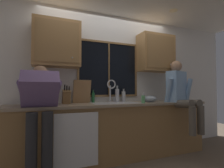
{
  "coord_description": "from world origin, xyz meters",
  "views": [
    {
      "loc": [
        -1.16,
        -2.98,
        1.14
      ],
      "look_at": [
        -0.06,
        -0.3,
        1.24
      ],
      "focal_mm": 27.75,
      "sensor_mm": 36.0,
      "label": 1
    }
  ],
  "objects": [
    {
      "name": "bottle_amber_small",
      "position": [
        0.27,
        -0.07,
        1.02
      ],
      "size": [
        0.07,
        0.07,
        0.25
      ],
      "color": "#B7B7BC",
      "rests_on": "countertop"
    },
    {
      "name": "knife_block",
      "position": [
        -0.79,
        -0.19,
        1.03
      ],
      "size": [
        0.12,
        0.18,
        0.32
      ],
      "color": "olive",
      "rests_on": "countertop"
    },
    {
      "name": "upper_cabinet_left",
      "position": [
        -0.94,
        -0.17,
        1.86
      ],
      "size": [
        0.71,
        0.36,
        0.72
      ],
      "color": "#A87A47"
    },
    {
      "name": "ceiling_downlight_right",
      "position": [
        1.0,
        -0.6,
        2.54
      ],
      "size": [
        0.14,
        0.14,
        0.01
      ],
      "primitive_type": "cylinder",
      "color": "#FFEAB2"
    },
    {
      "name": "upper_cabinet_right",
      "position": [
        0.93,
        -0.17,
        1.86
      ],
      "size": [
        0.71,
        0.36,
        0.72
      ],
      "color": "#A87A47"
    },
    {
      "name": "window_frame_left",
      "position": [
        -0.58,
        -0.02,
        1.52
      ],
      "size": [
        0.03,
        0.02,
        0.95
      ],
      "primitive_type": "cube",
      "color": "brown"
    },
    {
      "name": "sink",
      "position": [
        -0.01,
        -0.3,
        0.82
      ],
      "size": [
        0.8,
        0.46,
        0.21
      ],
      "color": "#B7B7BC",
      "rests_on": "lower_cabinet_run"
    },
    {
      "name": "cutting_board",
      "position": [
        -0.52,
        -0.09,
        1.11
      ],
      "size": [
        0.29,
        0.1,
        0.39
      ],
      "primitive_type": "cube",
      "rotation": [
        0.21,
        0.0,
        0.0
      ],
      "color": "#997047",
      "rests_on": "countertop"
    },
    {
      "name": "soap_dispenser",
      "position": [
        0.41,
        -0.51,
        0.99
      ],
      "size": [
        0.06,
        0.07,
        0.18
      ],
      "color": "#59A566",
      "rests_on": "countertop"
    },
    {
      "name": "person_standing",
      "position": [
        -1.17,
        -0.58,
        0.94
      ],
      "size": [
        0.53,
        0.72,
        1.49
      ],
      "color": "#262628",
      "rests_on": "floor"
    },
    {
      "name": "window_frame_right",
      "position": [
        0.56,
        -0.02,
        1.52
      ],
      "size": [
        0.03,
        0.02,
        0.95
      ],
      "primitive_type": "cube",
      "color": "brown"
    },
    {
      "name": "faucet",
      "position": [
        -0.0,
        -0.12,
        1.17
      ],
      "size": [
        0.18,
        0.09,
        0.4
      ],
      "color": "silver",
      "rests_on": "countertop"
    },
    {
      "name": "bottle_tall_clear",
      "position": [
        0.11,
        -0.12,
        1.05
      ],
      "size": [
        0.07,
        0.07,
        0.31
      ],
      "color": "#B7B7BC",
      "rests_on": "countertop"
    },
    {
      "name": "bottle_green_glass",
      "position": [
        -0.32,
        -0.07,
        1.01
      ],
      "size": [
        0.06,
        0.06,
        0.22
      ],
      "color": "#1E592D",
      "rests_on": "countertop"
    },
    {
      "name": "window_mullion_center",
      "position": [
        -0.01,
        -0.02,
        1.52
      ],
      "size": [
        0.02,
        0.02,
        0.95
      ],
      "primitive_type": "cube",
      "color": "brown"
    },
    {
      "name": "countertop",
      "position": [
        0.0,
        -0.31,
        0.9
      ],
      "size": [
        3.38,
        0.62,
        0.04
      ],
      "primitive_type": "cube",
      "color": "gray",
      "rests_on": "lower_cabinet_run"
    },
    {
      "name": "mixing_bowl",
      "position": [
        0.66,
        -0.33,
        0.97
      ],
      "size": [
        0.24,
        0.24,
        0.12
      ],
      "primitive_type": "ellipsoid",
      "color": "#8C99A8",
      "rests_on": "countertop"
    },
    {
      "name": "window_glass",
      "position": [
        -0.01,
        -0.01,
        1.52
      ],
      "size": [
        1.1,
        0.02,
        0.95
      ],
      "primitive_type": "cube",
      "color": "black"
    },
    {
      "name": "window_frame_top",
      "position": [
        -0.01,
        -0.02,
        2.02
      ],
      "size": [
        1.17,
        0.02,
        0.04
      ],
      "primitive_type": "cube",
      "color": "brown"
    },
    {
      "name": "dishwasher_front",
      "position": [
        -0.7,
        -0.61,
        0.46
      ],
      "size": [
        0.6,
        0.02,
        0.74
      ],
      "primitive_type": "cube",
      "color": "white"
    },
    {
      "name": "lower_cabinet_run",
      "position": [
        0.0,
        -0.29,
        0.44
      ],
      "size": [
        3.32,
        0.58,
        0.88
      ],
      "primitive_type": "cube",
      "color": "olive",
      "rests_on": "floor"
    },
    {
      "name": "person_sitting_on_counter",
      "position": [
        1.16,
        -0.57,
        1.1
      ],
      "size": [
        0.54,
        0.66,
        1.26
      ],
      "color": "#595147",
      "rests_on": "countertop"
    },
    {
      "name": "window_frame_bottom",
      "position": [
        -0.01,
        -0.02,
        1.03
      ],
      "size": [
        1.17,
        0.02,
        0.04
      ],
      "primitive_type": "cube",
      "color": "brown"
    },
    {
      "name": "back_wall",
      "position": [
        0.0,
        0.06,
        1.27
      ],
      "size": [
        5.72,
        0.12,
        2.55
      ],
      "primitive_type": "cube",
      "color": "silver",
      "rests_on": "floor"
    }
  ]
}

